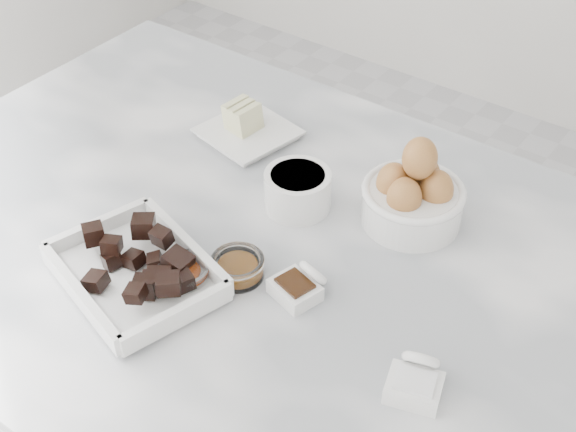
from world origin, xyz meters
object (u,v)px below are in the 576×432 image
(sugar_ramekin, at_px, (298,189))
(egg_bowl, at_px, (413,195))
(salt_spoon, at_px, (416,380))
(butter_plate, at_px, (247,128))
(honey_bowl, at_px, (238,267))
(zest_bowl, at_px, (184,273))
(vanilla_spoon, at_px, (300,285))
(chocolate_dish, at_px, (135,268))

(sugar_ramekin, xyz_separation_m, egg_bowl, (0.15, 0.07, 0.01))
(sugar_ramekin, xyz_separation_m, salt_spoon, (0.30, -0.19, -0.02))
(butter_plate, distance_m, sugar_ramekin, 0.19)
(egg_bowl, bearing_deg, honey_bowl, -118.61)
(honey_bowl, bearing_deg, salt_spoon, -5.24)
(zest_bowl, bearing_deg, butter_plate, 114.59)
(sugar_ramekin, relative_size, egg_bowl, 0.66)
(vanilla_spoon, distance_m, salt_spoon, 0.20)
(sugar_ramekin, height_order, zest_bowl, sugar_ramekin)
(honey_bowl, bearing_deg, zest_bowl, -133.87)
(butter_plate, relative_size, sugar_ramekin, 1.63)
(honey_bowl, bearing_deg, butter_plate, 126.18)
(chocolate_dish, relative_size, sugar_ramekin, 2.67)
(butter_plate, height_order, salt_spoon, butter_plate)
(vanilla_spoon, bearing_deg, chocolate_dish, -149.95)
(egg_bowl, distance_m, honey_bowl, 0.27)
(butter_plate, relative_size, honey_bowl, 2.19)
(chocolate_dish, xyz_separation_m, honey_bowl, (0.10, 0.09, -0.01))
(butter_plate, height_order, sugar_ramekin, sugar_ramekin)
(egg_bowl, xyz_separation_m, honey_bowl, (-0.13, -0.23, -0.03))
(chocolate_dish, height_order, butter_plate, chocolate_dish)
(butter_plate, relative_size, zest_bowl, 2.26)
(butter_plate, height_order, honey_bowl, butter_plate)
(honey_bowl, xyz_separation_m, zest_bowl, (-0.05, -0.05, 0.00))
(zest_bowl, xyz_separation_m, salt_spoon, (0.33, 0.02, -0.00))
(chocolate_dish, bearing_deg, zest_bowl, 34.17)
(egg_bowl, relative_size, honey_bowl, 2.04)
(chocolate_dish, distance_m, salt_spoon, 0.38)
(chocolate_dish, bearing_deg, egg_bowl, 54.44)
(vanilla_spoon, xyz_separation_m, salt_spoon, (0.19, -0.05, 0.00))
(chocolate_dish, relative_size, honey_bowl, 3.60)
(egg_bowl, bearing_deg, vanilla_spoon, -101.47)
(chocolate_dish, bearing_deg, salt_spoon, 9.05)
(chocolate_dish, distance_m, zest_bowl, 0.06)
(egg_bowl, height_order, vanilla_spoon, egg_bowl)
(egg_bowl, distance_m, zest_bowl, 0.33)
(chocolate_dish, height_order, egg_bowl, egg_bowl)
(egg_bowl, bearing_deg, sugar_ramekin, -155.14)
(butter_plate, xyz_separation_m, salt_spoon, (0.47, -0.28, -0.00))
(chocolate_dish, relative_size, salt_spoon, 2.96)
(egg_bowl, xyz_separation_m, zest_bowl, (-0.17, -0.28, -0.03))
(sugar_ramekin, bearing_deg, vanilla_spoon, -53.57)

